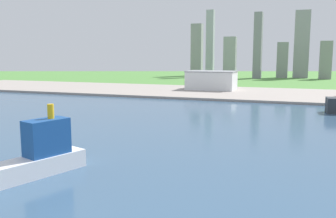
% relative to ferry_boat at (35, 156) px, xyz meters
% --- Properties ---
extents(ground_plane, '(2400.00, 2400.00, 0.00)m').
position_rel_ferry_boat_xyz_m(ground_plane, '(41.52, 121.44, -7.53)').
color(ground_plane, '#4F883D').
extents(water_bay, '(840.00, 360.00, 0.15)m').
position_rel_ferry_boat_xyz_m(water_bay, '(41.52, 61.44, -7.46)').
color(water_bay, '#385675').
rests_on(water_bay, ground).
extents(industrial_pier, '(840.00, 140.00, 2.50)m').
position_rel_ferry_boat_xyz_m(industrial_pier, '(41.52, 311.44, -6.28)').
color(industrial_pier, '#9F948C').
rests_on(industrial_pier, ground).
extents(ferry_boat, '(24.17, 45.83, 26.05)m').
position_rel_ferry_boat_xyz_m(ferry_boat, '(0.00, 0.00, 0.00)').
color(ferry_boat, white).
rests_on(ferry_boat, water_bay).
extents(warehouse_main, '(58.14, 39.58, 22.50)m').
position_rel_ferry_boat_xyz_m(warehouse_main, '(-11.85, 334.41, 6.24)').
color(warehouse_main, white).
rests_on(warehouse_main, industrial_pier).
extents(distant_skyline, '(274.03, 67.45, 133.19)m').
position_rel_ferry_boat_xyz_m(distant_skyline, '(1.42, 635.88, 45.68)').
color(distant_skyline, gray).
rests_on(distant_skyline, ground).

